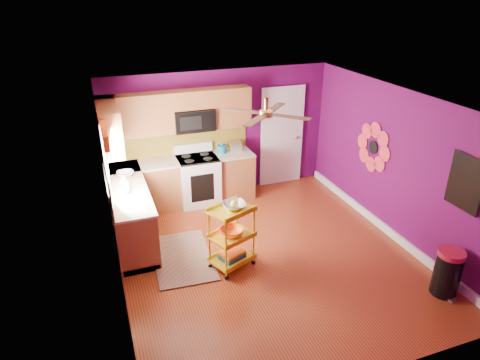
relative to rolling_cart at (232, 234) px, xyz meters
name	(u,v)px	position (x,y,z in m)	size (l,w,h in m)	color
ground	(267,255)	(0.61, 0.07, -0.57)	(5.00, 5.00, 0.00)	maroon
room_envelope	(272,161)	(0.64, 0.07, 1.06)	(4.54, 5.04, 2.52)	#53094B
lower_cabinets	(161,196)	(-0.73, 1.88, -0.14)	(2.81, 2.31, 0.94)	brown
electric_range	(198,179)	(0.06, 2.24, -0.09)	(0.76, 0.66, 1.13)	white
upper_cabinetry	(157,117)	(-0.63, 2.24, 1.23)	(2.80, 2.30, 1.26)	brown
left_window	(105,148)	(-1.61, 1.12, 1.16)	(0.08, 1.35, 1.08)	white
panel_door	(282,137)	(1.96, 2.53, 0.45)	(0.95, 0.11, 2.15)	white
right_wall_art	(410,162)	(2.84, -0.27, 0.87)	(0.04, 2.74, 1.04)	black
ceiling_fan	(266,113)	(0.61, 0.27, 1.72)	(1.01, 1.01, 0.26)	#BF8C3F
shag_rug	(183,257)	(-0.68, 0.45, -0.56)	(0.89, 1.45, 0.02)	black
rolling_cart	(232,234)	(0.00, 0.00, 0.00)	(0.74, 0.65, 1.11)	yellow
trash_can	(447,273)	(2.58, -1.60, -0.23)	(0.43, 0.44, 0.69)	black
teal_kettle	(222,149)	(0.58, 2.32, 0.45)	(0.18, 0.18, 0.21)	#126287
toaster	(236,146)	(0.87, 2.34, 0.46)	(0.22, 0.15, 0.18)	beige
soap_bottle_a	(126,183)	(-1.36, 1.30, 0.47)	(0.09, 0.10, 0.21)	#EA3F72
soap_bottle_b	(123,180)	(-1.38, 1.48, 0.45)	(0.12, 0.12, 0.16)	white
counter_dish	(125,174)	(-1.31, 1.85, 0.40)	(0.29, 0.29, 0.07)	white
counter_cup	(126,190)	(-1.38, 1.15, 0.42)	(0.13, 0.13, 0.10)	white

